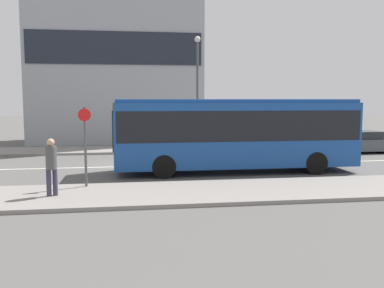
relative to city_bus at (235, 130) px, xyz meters
The scene contains 9 objects.
ground_plane 5.35m from the city_bus, 154.98° to the left, with size 120.00×120.00×0.00m, color #595654.
sidewalk_near 6.39m from the city_bus, 137.84° to the right, with size 44.00×3.50×0.13m.
sidewalk_far 9.70m from the city_bus, 118.54° to the left, with size 44.00×3.50×0.13m.
lane_centerline 5.35m from the city_bus, 154.98° to the left, with size 41.80×0.16×0.01m.
city_bus is the anchor object (origin of this frame).
parked_car_0 10.57m from the city_bus, 31.23° to the left, with size 4.20×1.85×1.28m.
pedestrian_near_stop 8.21m from the city_bus, 149.12° to the right, with size 0.34×0.34×1.83m.
bus_stop_sign 6.74m from the city_bus, 154.67° to the right, with size 0.44×0.12×2.78m.
street_lamp 8.18m from the city_bus, 93.01° to the left, with size 0.36×0.36×6.79m.
Camera 1 is at (-0.04, -20.17, 3.22)m, focal length 40.00 mm.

